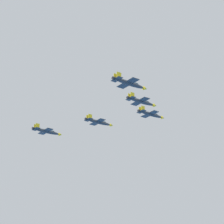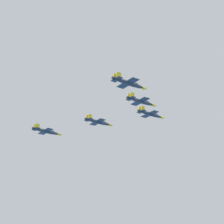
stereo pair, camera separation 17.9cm
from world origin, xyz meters
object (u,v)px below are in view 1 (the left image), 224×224
at_px(jet_lead, 151,114).
at_px(jet_left_outer, 47,131).
at_px(jet_right_outer, 129,83).
at_px(jet_left_wingman, 99,122).
at_px(jet_right_wingman, 141,101).

relative_size(jet_lead, jet_left_outer, 1.01).
xyz_separation_m(jet_lead, jet_left_outer, (-42.16, 23.46, -7.00)).
bearing_deg(jet_right_outer, jet_left_wingman, 67.88).
bearing_deg(jet_left_wingman, jet_lead, -39.65).
distance_m(jet_right_wingman, jet_left_outer, 50.45).
distance_m(jet_left_wingman, jet_right_wingman, 31.26).
relative_size(jet_left_wingman, jet_right_wingman, 1.00).
height_order(jet_lead, jet_left_outer, jet_lead).
distance_m(jet_lead, jet_left_outer, 48.76).
height_order(jet_lead, jet_right_outer, jet_lead).
height_order(jet_lead, jet_left_wingman, jet_lead).
bearing_deg(jet_lead, jet_right_outer, -140.19).
bearing_deg(jet_right_wingman, jet_lead, 40.90).
bearing_deg(jet_left_wingman, jet_left_outer, 140.34).
relative_size(jet_lead, jet_right_wingman, 1.02).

